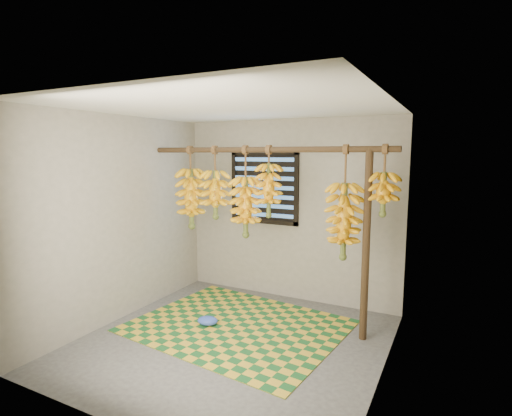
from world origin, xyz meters
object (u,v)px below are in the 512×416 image
Objects in this scene: plastic_bag at (208,321)px; banana_bunch_c at (246,207)px; banana_bunch_b at (215,194)px; banana_bunch_f at (383,194)px; support_post at (366,247)px; banana_bunch_a at (191,198)px; banana_bunch_e at (344,221)px; woven_mat at (238,326)px; banana_bunch_d at (269,190)px.

banana_bunch_c reaches higher than plastic_bag.
banana_bunch_b and banana_bunch_f have the same top height.
banana_bunch_a is (-2.20, 0.00, 0.39)m from support_post.
banana_bunch_c is at bearing -180.00° from support_post.
banana_bunch_f is (0.39, -0.00, 0.31)m from banana_bunch_e.
banana_bunch_f is at bearing 0.00° from support_post.
support_post is 2.23m from banana_bunch_a.
plastic_bag is at bearing -154.86° from woven_mat.
plastic_bag is 1.49m from banana_bunch_b.
banana_bunch_c is at bearing -180.00° from banana_bunch_d.
plastic_bag reaches higher than woven_mat.
banana_bunch_b is 1.24× the size of banana_bunch_f.
plastic_bag is (-0.31, -0.15, 0.05)m from woven_mat.
banana_bunch_e is at bearing 0.00° from banana_bunch_c.
woven_mat is at bearing -77.86° from banana_bunch_c.
banana_bunch_d is at bearing 41.75° from plastic_bag.
woven_mat is 1.88× the size of banana_bunch_e.
banana_bunch_b is (-0.18, 0.48, 1.40)m from plastic_bag.
banana_bunch_d is (0.54, 0.48, 1.48)m from plastic_bag.
banana_bunch_b is at bearing -180.00° from banana_bunch_e.
banana_bunch_a is at bearing 180.00° from banana_bunch_f.
banana_bunch_b is 0.82× the size of banana_bunch_c.
banana_bunch_a is at bearing 138.61° from plastic_bag.
woven_mat is 3.17× the size of banana_bunch_f.
banana_bunch_c is 1.18m from banana_bunch_e.
banana_bunch_f is (1.56, 0.00, 0.22)m from banana_bunch_c.
woven_mat is 2.19× the size of banana_bunch_a.
banana_bunch_d reaches higher than woven_mat.
banana_bunch_d is (1.09, 0.00, 0.15)m from banana_bunch_a.
banana_bunch_c and banana_bunch_e have the same top height.
banana_bunch_a and banana_bunch_d have the same top height.
banana_bunch_f is at bearing 0.00° from banana_bunch_d.
banana_bunch_f reaches higher than plastic_bag.
support_post is 0.88× the size of woven_mat.
support_post is 2.26× the size of banana_bunch_b.
banana_bunch_d reaches higher than plastic_bag.
banana_bunch_b is (0.36, -0.00, 0.07)m from banana_bunch_a.
banana_bunch_b is 1.99m from banana_bunch_f.
support_post is at bearing 0.00° from banana_bunch_c.
banana_bunch_f is (1.49, 0.34, 1.55)m from woven_mat.
woven_mat is at bearing 25.14° from plastic_bag.
woven_mat is at bearing -21.35° from banana_bunch_a.
woven_mat is at bearing -167.32° from banana_bunch_f.
banana_bunch_f is (1.80, 0.48, 1.50)m from plastic_bag.
banana_bunch_e is 1.69× the size of banana_bunch_f.
support_post is 1.70m from woven_mat.
banana_bunch_d is at bearing 0.00° from banana_bunch_c.
banana_bunch_e is (1.96, 0.00, -0.14)m from banana_bunch_a.
banana_bunch_c is (0.24, 0.48, 1.27)m from plastic_bag.
plastic_bag is 0.23× the size of banana_bunch_a.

